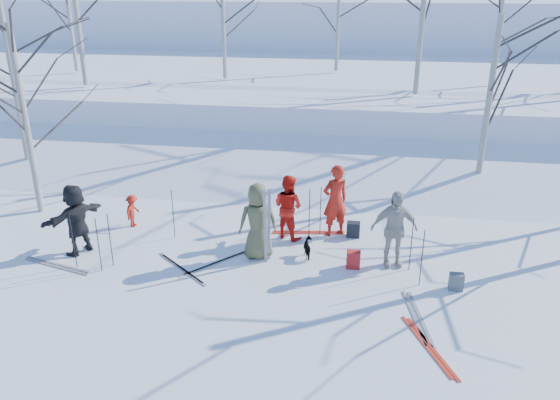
% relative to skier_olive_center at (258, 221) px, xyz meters
% --- Properties ---
extents(ground, '(120.00, 120.00, 0.00)m').
position_rel_skier_olive_center_xyz_m(ground, '(0.45, -0.97, -0.94)').
color(ground, white).
rests_on(ground, ground).
extents(snow_ramp, '(70.00, 9.49, 4.12)m').
position_rel_skier_olive_center_xyz_m(snow_ramp, '(0.45, 6.03, -0.79)').
color(snow_ramp, white).
rests_on(snow_ramp, ground).
extents(snow_plateau, '(70.00, 18.00, 2.20)m').
position_rel_skier_olive_center_xyz_m(snow_plateau, '(0.45, 16.03, 0.06)').
color(snow_plateau, white).
rests_on(snow_plateau, ground).
extents(far_hill, '(90.00, 30.00, 6.00)m').
position_rel_skier_olive_center_xyz_m(far_hill, '(0.45, 37.03, 1.06)').
color(far_hill, white).
rests_on(far_hill, ground).
extents(skier_olive_center, '(1.05, 0.85, 1.87)m').
position_rel_skier_olive_center_xyz_m(skier_olive_center, '(0.00, 0.00, 0.00)').
color(skier_olive_center, brown).
rests_on(skier_olive_center, ground).
extents(skier_red_north, '(0.84, 0.76, 1.93)m').
position_rel_skier_olive_center_xyz_m(skier_red_north, '(1.73, 1.53, 0.03)').
color(skier_red_north, '#B31D10').
rests_on(skier_red_north, ground).
extents(skier_redor_behind, '(1.04, 0.96, 1.70)m').
position_rel_skier_olive_center_xyz_m(skier_redor_behind, '(0.55, 1.20, -0.08)').
color(skier_redor_behind, red).
rests_on(skier_redor_behind, ground).
extents(skier_red_seated, '(0.38, 0.60, 0.90)m').
position_rel_skier_olive_center_xyz_m(skier_red_seated, '(-3.70, 1.20, -0.49)').
color(skier_red_seated, '#B31D10').
rests_on(skier_red_seated, ground).
extents(skier_cream_east, '(1.16, 0.68, 1.86)m').
position_rel_skier_olive_center_xyz_m(skier_cream_east, '(3.17, 0.08, -0.00)').
color(skier_cream_east, beige).
rests_on(skier_cream_east, ground).
extents(skier_grey_west, '(1.22, 1.70, 1.77)m').
position_rel_skier_olive_center_xyz_m(skier_grey_west, '(-4.38, -0.46, -0.05)').
color(skier_grey_west, black).
rests_on(skier_grey_west, ground).
extents(dog, '(0.41, 0.61, 0.47)m').
position_rel_skier_olive_center_xyz_m(dog, '(1.21, 0.17, -0.70)').
color(dog, black).
rests_on(dog, ground).
extents(upright_ski_left, '(0.07, 0.16, 1.90)m').
position_rel_skier_olive_center_xyz_m(upright_ski_left, '(0.23, -0.29, 0.01)').
color(upright_ski_left, silver).
rests_on(upright_ski_left, ground).
extents(upright_ski_right, '(0.14, 0.23, 1.89)m').
position_rel_skier_olive_center_xyz_m(upright_ski_right, '(0.30, -0.20, 0.01)').
color(upright_ski_right, silver).
rests_on(upright_ski_right, ground).
extents(ski_pair_a, '(0.87, 1.97, 0.02)m').
position_rel_skier_olive_center_xyz_m(ski_pair_a, '(3.63, -2.05, -0.93)').
color(ski_pair_a, silver).
rests_on(ski_pair_a, ground).
extents(ski_pair_b, '(1.56, 2.04, 0.02)m').
position_rel_skier_olive_center_xyz_m(ski_pair_b, '(3.77, -2.97, -0.93)').
color(ski_pair_b, red).
rests_on(ski_pair_b, ground).
extents(ski_pair_c, '(2.08, 2.10, 0.02)m').
position_rel_skier_olive_center_xyz_m(ski_pair_c, '(-0.93, -0.49, -0.93)').
color(ski_pair_c, silver).
rests_on(ski_pair_c, ground).
extents(ski_pair_d, '(1.14, 2.00, 0.02)m').
position_rel_skier_olive_center_xyz_m(ski_pair_d, '(-4.60, -1.20, -0.93)').
color(ski_pair_d, silver).
rests_on(ski_pair_d, ground).
extents(ski_pair_e, '(0.73, 1.96, 0.02)m').
position_rel_skier_olive_center_xyz_m(ski_pair_e, '(1.06, 1.52, -0.93)').
color(ski_pair_e, red).
rests_on(ski_pair_e, ground).
extents(ski_pair_f, '(2.07, 2.10, 0.02)m').
position_rel_skier_olive_center_xyz_m(ski_pair_f, '(-1.65, -0.89, -0.93)').
color(ski_pair_f, silver).
rests_on(ski_pair_f, ground).
extents(ski_pole_a, '(0.02, 0.02, 1.34)m').
position_rel_skier_olive_center_xyz_m(ski_pole_a, '(-4.10, -1.18, -0.27)').
color(ski_pole_a, black).
rests_on(ski_pole_a, ground).
extents(ski_pole_b, '(0.02, 0.02, 1.34)m').
position_rel_skier_olive_center_xyz_m(ski_pole_b, '(3.76, -0.77, -0.27)').
color(ski_pole_b, black).
rests_on(ski_pole_b, ground).
extents(ski_pole_c, '(0.02, 0.02, 1.34)m').
position_rel_skier_olive_center_xyz_m(ski_pole_c, '(-3.44, -1.26, -0.27)').
color(ski_pole_c, black).
rests_on(ski_pole_c, ground).
extents(ski_pole_d, '(0.02, 0.02, 1.34)m').
position_rel_skier_olive_center_xyz_m(ski_pole_d, '(1.10, 1.26, -0.27)').
color(ski_pole_d, black).
rests_on(ski_pole_d, ground).
extents(ski_pole_e, '(0.02, 0.02, 1.34)m').
position_rel_skier_olive_center_xyz_m(ski_pole_e, '(1.37, 1.48, -0.27)').
color(ski_pole_e, black).
rests_on(ski_pole_e, ground).
extents(ski_pole_f, '(0.02, 0.02, 1.34)m').
position_rel_skier_olive_center_xyz_m(ski_pole_f, '(-3.29, -0.98, -0.27)').
color(ski_pole_f, black).
rests_on(ski_pole_f, ground).
extents(ski_pole_g, '(0.02, 0.02, 1.34)m').
position_rel_skier_olive_center_xyz_m(ski_pole_g, '(-2.34, 0.66, -0.27)').
color(ski_pole_g, black).
rests_on(ski_pole_g, ground).
extents(ski_pole_h, '(0.02, 0.02, 1.34)m').
position_rel_skier_olive_center_xyz_m(ski_pole_h, '(3.58, -0.08, -0.27)').
color(ski_pole_h, black).
rests_on(ski_pole_h, ground).
extents(backpack_red, '(0.32, 0.22, 0.42)m').
position_rel_skier_olive_center_xyz_m(backpack_red, '(2.29, -0.20, -0.73)').
color(backpack_red, red).
rests_on(backpack_red, ground).
extents(backpack_grey, '(0.30, 0.20, 0.38)m').
position_rel_skier_olive_center_xyz_m(backpack_grey, '(4.53, -0.82, -0.75)').
color(backpack_grey, '#55595C').
rests_on(backpack_grey, ground).
extents(backpack_dark, '(0.34, 0.24, 0.40)m').
position_rel_skier_olive_center_xyz_m(backpack_dark, '(2.24, 1.48, -0.74)').
color(backpack_dark, black).
rests_on(backpack_dark, ground).
extents(birch_plateau_b, '(3.77, 3.77, 4.53)m').
position_rel_skier_olive_center_xyz_m(birch_plateau_b, '(7.49, 12.53, 3.53)').
color(birch_plateau_b, silver).
rests_on(birch_plateau_b, snow_plateau).
extents(birch_plateau_e, '(4.08, 4.08, 4.97)m').
position_rel_skier_olive_center_xyz_m(birch_plateau_e, '(-11.29, 12.93, 3.75)').
color(birch_plateau_e, silver).
rests_on(birch_plateau_e, snow_plateau).
extents(birch_plateau_f, '(3.99, 3.99, 4.84)m').
position_rel_skier_olive_center_xyz_m(birch_plateau_f, '(-3.81, 12.04, 3.68)').
color(birch_plateau_f, silver).
rests_on(birch_plateau_f, snow_plateau).
extents(birch_plateau_g, '(4.98, 4.98, 6.26)m').
position_rel_skier_olive_center_xyz_m(birch_plateau_g, '(4.21, 9.78, 4.40)').
color(birch_plateau_g, silver).
rests_on(birch_plateau_g, snow_plateau).
extents(birch_plateau_h, '(3.97, 3.97, 4.82)m').
position_rel_skier_olive_center_xyz_m(birch_plateau_h, '(0.88, 14.94, 3.67)').
color(birch_plateau_h, silver).
rests_on(birch_plateau_h, snow_plateau).
extents(birch_edge_a, '(4.27, 4.27, 5.24)m').
position_rel_skier_olive_center_xyz_m(birch_edge_a, '(-6.78, 1.77, 1.69)').
color(birch_edge_a, silver).
rests_on(birch_edge_a, ground).
extents(birch_edge_d, '(4.54, 4.54, 5.62)m').
position_rel_skier_olive_center_xyz_m(birch_edge_d, '(-9.04, 4.83, 1.88)').
color(birch_edge_d, silver).
rests_on(birch_edge_d, ground).
extents(birch_edge_e, '(4.36, 4.36, 5.37)m').
position_rel_skier_olive_center_xyz_m(birch_edge_e, '(5.98, 5.33, 1.75)').
color(birch_edge_e, silver).
rests_on(birch_edge_e, ground).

